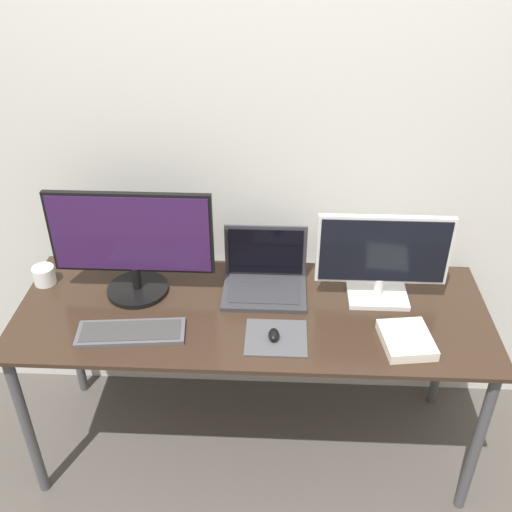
{
  "coord_description": "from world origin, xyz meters",
  "views": [
    {
      "loc": [
        0.1,
        -1.52,
        2.25
      ],
      "look_at": [
        0.01,
        0.38,
        1.01
      ],
      "focal_mm": 42.0,
      "sensor_mm": 36.0,
      "label": 1
    }
  ],
  "objects_px": {
    "keyboard": "(131,332)",
    "monitor_right": "(382,258)",
    "mug": "(44,275)",
    "laptop": "(265,275)",
    "mouse": "(274,335)",
    "monitor_left": "(132,243)",
    "book": "(406,340)"
  },
  "relations": [
    {
      "from": "monitor_left",
      "to": "keyboard",
      "type": "relative_size",
      "value": 1.55
    },
    {
      "from": "laptop",
      "to": "book",
      "type": "height_order",
      "value": "laptop"
    },
    {
      "from": "keyboard",
      "to": "book",
      "type": "height_order",
      "value": "book"
    },
    {
      "from": "laptop",
      "to": "mouse",
      "type": "distance_m",
      "value": 0.33
    },
    {
      "from": "book",
      "to": "monitor_right",
      "type": "bearing_deg",
      "value": 104.52
    },
    {
      "from": "monitor_right",
      "to": "laptop",
      "type": "xyz_separation_m",
      "value": [
        -0.46,
        0.05,
        -0.13
      ]
    },
    {
      "from": "book",
      "to": "mug",
      "type": "relative_size",
      "value": 2.54
    },
    {
      "from": "monitor_left",
      "to": "laptop",
      "type": "xyz_separation_m",
      "value": [
        0.52,
        0.05,
        -0.17
      ]
    },
    {
      "from": "monitor_left",
      "to": "monitor_right",
      "type": "relative_size",
      "value": 1.25
    },
    {
      "from": "monitor_left",
      "to": "mug",
      "type": "xyz_separation_m",
      "value": [
        -0.4,
        0.04,
        -0.2
      ]
    },
    {
      "from": "keyboard",
      "to": "book",
      "type": "xyz_separation_m",
      "value": [
        1.02,
        -0.01,
        0.01
      ]
    },
    {
      "from": "monitor_left",
      "to": "book",
      "type": "bearing_deg",
      "value": -14.74
    },
    {
      "from": "laptop",
      "to": "mouse",
      "type": "height_order",
      "value": "laptop"
    },
    {
      "from": "monitor_right",
      "to": "laptop",
      "type": "distance_m",
      "value": 0.48
    },
    {
      "from": "laptop",
      "to": "keyboard",
      "type": "xyz_separation_m",
      "value": [
        -0.49,
        -0.32,
        -0.05
      ]
    },
    {
      "from": "monitor_right",
      "to": "mug",
      "type": "bearing_deg",
      "value": 178.34
    },
    {
      "from": "laptop",
      "to": "keyboard",
      "type": "distance_m",
      "value": 0.59
    },
    {
      "from": "monitor_right",
      "to": "laptop",
      "type": "relative_size",
      "value": 1.52
    },
    {
      "from": "mug",
      "to": "keyboard",
      "type": "bearing_deg",
      "value": -35.67
    },
    {
      "from": "monitor_left",
      "to": "keyboard",
      "type": "bearing_deg",
      "value": -83.48
    },
    {
      "from": "monitor_left",
      "to": "book",
      "type": "relative_size",
      "value": 2.81
    },
    {
      "from": "monitor_right",
      "to": "mug",
      "type": "distance_m",
      "value": 1.39
    },
    {
      "from": "mug",
      "to": "monitor_right",
      "type": "bearing_deg",
      "value": -1.66
    },
    {
      "from": "mouse",
      "to": "mug",
      "type": "distance_m",
      "value": 1.02
    },
    {
      "from": "laptop",
      "to": "keyboard",
      "type": "height_order",
      "value": "laptop"
    },
    {
      "from": "keyboard",
      "to": "mug",
      "type": "height_order",
      "value": "mug"
    },
    {
      "from": "book",
      "to": "mug",
      "type": "xyz_separation_m",
      "value": [
        -1.45,
        0.32,
        0.02
      ]
    },
    {
      "from": "monitor_right",
      "to": "mug",
      "type": "xyz_separation_m",
      "value": [
        -1.38,
        0.04,
        -0.16
      ]
    },
    {
      "from": "mouse",
      "to": "mug",
      "type": "bearing_deg",
      "value": 162.0
    },
    {
      "from": "book",
      "to": "mouse",
      "type": "bearing_deg",
      "value": 179.69
    },
    {
      "from": "monitor_right",
      "to": "keyboard",
      "type": "xyz_separation_m",
      "value": [
        -0.95,
        -0.27,
        -0.19
      ]
    },
    {
      "from": "keyboard",
      "to": "monitor_right",
      "type": "bearing_deg",
      "value": 15.88
    }
  ]
}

